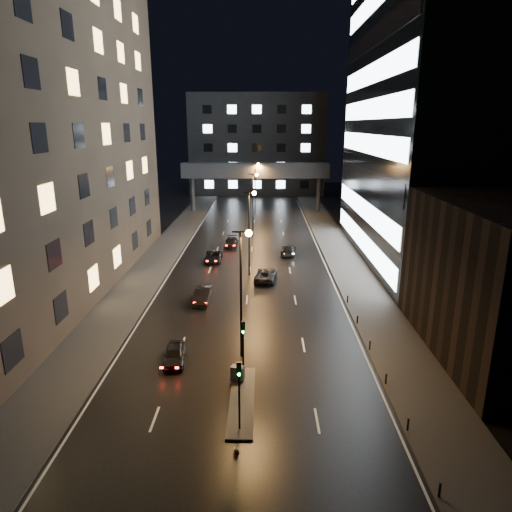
# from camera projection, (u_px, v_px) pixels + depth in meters

# --- Properties ---
(ground) EXTENTS (160.00, 160.00, 0.00)m
(ground) POSITION_uv_depth(u_px,v_px,m) (252.00, 249.00, 66.42)
(ground) COLOR black
(ground) RESTS_ON ground
(sidewalk_left) EXTENTS (5.00, 110.00, 0.15)m
(sidewalk_left) POSITION_uv_depth(u_px,v_px,m) (159.00, 258.00, 61.79)
(sidewalk_left) COLOR #383533
(sidewalk_left) RESTS_ON ground
(sidewalk_right) EXTENTS (5.00, 110.00, 0.15)m
(sidewalk_right) POSITION_uv_depth(u_px,v_px,m) (343.00, 259.00, 61.40)
(sidewalk_right) COLOR #383533
(sidewalk_right) RESTS_ON ground
(building_left) EXTENTS (15.00, 48.00, 40.00)m
(building_left) POSITION_uv_depth(u_px,v_px,m) (24.00, 98.00, 45.85)
(building_left) COLOR #2D2319
(building_left) RESTS_ON ground
(building_right_low) EXTENTS (10.00, 18.00, 12.00)m
(building_right_low) POSITION_uv_depth(u_px,v_px,m) (504.00, 281.00, 34.67)
(building_right_low) COLOR black
(building_right_low) RESTS_ON ground
(building_right_glass) EXTENTS (20.00, 36.00, 45.00)m
(building_right_glass) POSITION_uv_depth(u_px,v_px,m) (454.00, 82.00, 55.96)
(building_right_glass) COLOR black
(building_right_glass) RESTS_ON ground
(building_far) EXTENTS (34.00, 14.00, 25.00)m
(building_far) POSITION_uv_depth(u_px,v_px,m) (257.00, 144.00, 118.67)
(building_far) COLOR #333335
(building_far) RESTS_ON ground
(skybridge) EXTENTS (30.00, 3.00, 10.00)m
(skybridge) POSITION_uv_depth(u_px,v_px,m) (255.00, 171.00, 92.93)
(skybridge) COLOR #333335
(skybridge) RESTS_ON ground
(median_island) EXTENTS (1.60, 8.00, 0.15)m
(median_island) POSITION_uv_depth(u_px,v_px,m) (242.00, 400.00, 29.89)
(median_island) COLOR #383533
(median_island) RESTS_ON ground
(traffic_signal_near) EXTENTS (0.28, 0.34, 4.40)m
(traffic_signal_near) POSITION_uv_depth(u_px,v_px,m) (243.00, 341.00, 31.45)
(traffic_signal_near) COLOR black
(traffic_signal_near) RESTS_ON median_island
(traffic_signal_far) EXTENTS (0.28, 0.34, 4.40)m
(traffic_signal_far) POSITION_uv_depth(u_px,v_px,m) (239.00, 385.00, 26.16)
(traffic_signal_far) COLOR black
(traffic_signal_far) RESTS_ON median_island
(bollard_row) EXTENTS (0.12, 25.12, 0.90)m
(bollard_row) POSITION_uv_depth(u_px,v_px,m) (377.00, 362.00, 33.96)
(bollard_row) COLOR black
(bollard_row) RESTS_ON ground
(streetlight_near) EXTENTS (1.45, 0.50, 10.15)m
(streetlight_near) POSITION_uv_depth(u_px,v_px,m) (243.00, 278.00, 33.87)
(streetlight_near) COLOR black
(streetlight_near) RESTS_ON ground
(streetlight_mid_a) EXTENTS (1.45, 0.50, 10.15)m
(streetlight_mid_a) POSITION_uv_depth(u_px,v_px,m) (250.00, 222.00, 53.09)
(streetlight_mid_a) COLOR black
(streetlight_mid_a) RESTS_ON ground
(streetlight_mid_b) EXTENTS (1.45, 0.50, 10.15)m
(streetlight_mid_b) POSITION_uv_depth(u_px,v_px,m) (254.00, 196.00, 72.30)
(streetlight_mid_b) COLOR black
(streetlight_mid_b) RESTS_ON ground
(streetlight_far) EXTENTS (1.45, 0.50, 10.15)m
(streetlight_far) POSITION_uv_depth(u_px,v_px,m) (256.00, 181.00, 91.52)
(streetlight_far) COLOR black
(streetlight_far) RESTS_ON ground
(car_away_a) EXTENTS (1.92, 4.01, 1.32)m
(car_away_a) POSITION_uv_depth(u_px,v_px,m) (175.00, 354.00, 34.63)
(car_away_a) COLOR black
(car_away_a) RESTS_ON ground
(car_away_b) EXTENTS (1.73, 4.53, 1.47)m
(car_away_b) POSITION_uv_depth(u_px,v_px,m) (203.00, 295.00, 46.49)
(car_away_b) COLOR black
(car_away_b) RESTS_ON ground
(car_away_c) EXTENTS (2.28, 4.75, 1.31)m
(car_away_c) POSITION_uv_depth(u_px,v_px,m) (213.00, 257.00, 60.16)
(car_away_c) COLOR black
(car_away_c) RESTS_ON ground
(car_away_d) EXTENTS (1.86, 4.51, 1.30)m
(car_away_d) POSITION_uv_depth(u_px,v_px,m) (231.00, 242.00, 67.62)
(car_away_d) COLOR black
(car_away_d) RESTS_ON ground
(car_toward_a) EXTENTS (2.87, 5.17, 1.37)m
(car_toward_a) POSITION_uv_depth(u_px,v_px,m) (266.00, 275.00, 52.94)
(car_toward_a) COLOR black
(car_toward_a) RESTS_ON ground
(car_toward_b) EXTENTS (2.48, 4.86, 1.35)m
(car_toward_b) POSITION_uv_depth(u_px,v_px,m) (288.00, 250.00, 63.43)
(car_toward_b) COLOR black
(car_toward_b) RESTS_ON ground
(utility_cabinet) EXTENTS (0.99, 0.73, 1.09)m
(utility_cabinet) POSITION_uv_depth(u_px,v_px,m) (238.00, 373.00, 31.91)
(utility_cabinet) COLOR #555558
(utility_cabinet) RESTS_ON median_island
(cone_b) EXTENTS (0.42, 0.42, 0.48)m
(cone_b) POSITION_uv_depth(u_px,v_px,m) (236.00, 450.00, 25.08)
(cone_b) COLOR orange
(cone_b) RESTS_ON ground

